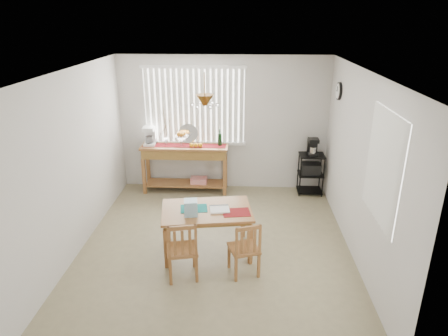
# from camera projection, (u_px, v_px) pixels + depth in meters

# --- Properties ---
(ground) EXTENTS (4.00, 4.50, 0.01)m
(ground) POSITION_uv_depth(u_px,v_px,m) (216.00, 246.00, 6.06)
(ground) COLOR gray
(room_shell) EXTENTS (4.20, 4.70, 2.70)m
(room_shell) POSITION_uv_depth(u_px,v_px,m) (215.00, 138.00, 5.46)
(room_shell) COLOR silver
(room_shell) RESTS_ON ground
(sideboard) EXTENTS (1.66, 0.47, 0.93)m
(sideboard) POSITION_uv_depth(u_px,v_px,m) (185.00, 157.00, 7.70)
(sideboard) COLOR #966032
(sideboard) RESTS_ON ground
(sideboard_items) EXTENTS (1.58, 0.40, 0.72)m
(sideboard_items) POSITION_uv_depth(u_px,v_px,m) (171.00, 138.00, 7.59)
(sideboard_items) COLOR maroon
(sideboard_items) RESTS_ON sideboard
(wire_cart) EXTENTS (0.47, 0.37, 0.79)m
(wire_cart) POSITION_uv_depth(u_px,v_px,m) (311.00, 170.00, 7.67)
(wire_cart) COLOR black
(wire_cart) RESTS_ON ground
(cart_items) EXTENTS (0.19, 0.22, 0.33)m
(cart_items) POSITION_uv_depth(u_px,v_px,m) (313.00, 147.00, 7.51)
(cart_items) COLOR black
(cart_items) RESTS_ON wire_cart
(dining_table) EXTENTS (1.38, 1.00, 0.68)m
(dining_table) POSITION_uv_depth(u_px,v_px,m) (207.00, 214.00, 5.71)
(dining_table) COLOR #966032
(dining_table) RESTS_ON ground
(table_items) EXTENTS (1.03, 0.45, 0.22)m
(table_items) POSITION_uv_depth(u_px,v_px,m) (198.00, 208.00, 5.54)
(table_items) COLOR #147573
(table_items) RESTS_ON dining_table
(chair_left) EXTENTS (0.47, 0.47, 0.85)m
(chair_left) POSITION_uv_depth(u_px,v_px,m) (182.00, 250.00, 5.18)
(chair_left) COLOR #966032
(chair_left) RESTS_ON ground
(chair_right) EXTENTS (0.47, 0.47, 0.80)m
(chair_right) POSITION_uv_depth(u_px,v_px,m) (245.00, 249.00, 5.25)
(chair_right) COLOR #966032
(chair_right) RESTS_ON ground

